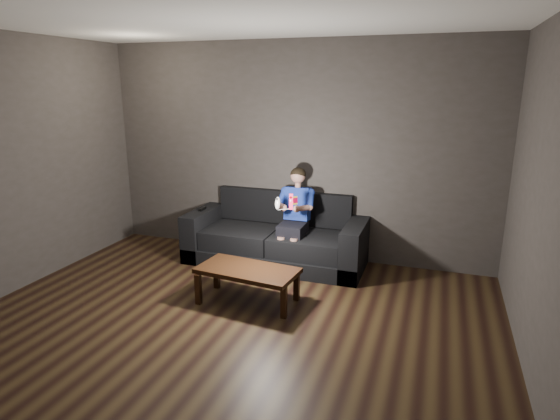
% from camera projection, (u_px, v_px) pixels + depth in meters
% --- Properties ---
extents(floor, '(5.00, 5.00, 0.00)m').
position_uv_depth(floor, '(203.00, 351.00, 3.93)').
color(floor, black).
rests_on(floor, ground).
extents(back_wall, '(5.00, 0.04, 2.70)m').
position_uv_depth(back_wall, '(293.00, 152.00, 5.86)').
color(back_wall, '#3F3A36').
rests_on(back_wall, ground).
extents(ceiling, '(5.00, 5.00, 0.02)m').
position_uv_depth(ceiling, '(186.00, 5.00, 3.22)').
color(ceiling, white).
rests_on(ceiling, back_wall).
extents(sofa, '(2.21, 0.95, 0.85)m').
position_uv_depth(sofa, '(277.00, 240.00, 5.88)').
color(sofa, black).
rests_on(sofa, floor).
extents(child, '(0.45, 0.55, 1.10)m').
position_uv_depth(child, '(295.00, 209.00, 5.63)').
color(child, black).
rests_on(child, sofa).
extents(wii_remote_red, '(0.06, 0.07, 0.18)m').
position_uv_depth(wii_remote_red, '(291.00, 202.00, 5.16)').
color(wii_remote_red, '#EE2351').
rests_on(wii_remote_red, child).
extents(nunchuk_white, '(0.07, 0.10, 0.15)m').
position_uv_depth(nunchuk_white, '(278.00, 203.00, 5.22)').
color(nunchuk_white, white).
rests_on(nunchuk_white, child).
extents(wii_remote_black, '(0.05, 0.16, 0.03)m').
position_uv_depth(wii_remote_black, '(202.00, 209.00, 6.02)').
color(wii_remote_black, black).
rests_on(wii_remote_black, sofa).
extents(coffee_table, '(1.06, 0.61, 0.37)m').
position_uv_depth(coffee_table, '(248.00, 273.00, 4.75)').
color(coffee_table, black).
rests_on(coffee_table, floor).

